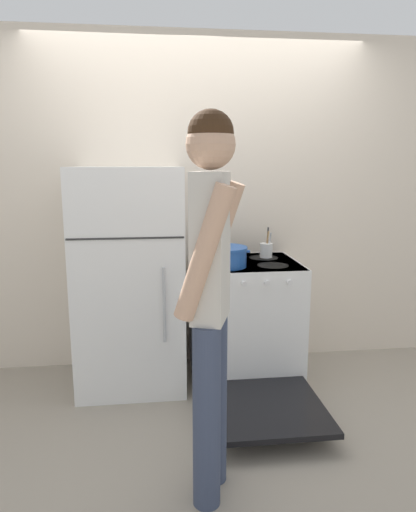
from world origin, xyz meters
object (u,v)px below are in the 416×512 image
at_px(refrigerator, 130,279).
at_px(dutch_oven_pot, 225,257).
at_px(stove_range, 245,322).
at_px(tea_kettle, 221,251).
at_px(person, 211,288).
at_px(utensil_jar, 266,250).

distance_m(refrigerator, dutch_oven_pot, 0.70).
xyz_separation_m(stove_range, tea_kettle, (-0.16, 0.17, 0.51)).
distance_m(dutch_oven_pot, tea_kettle, 0.27).
xyz_separation_m(dutch_oven_pot, person, (-0.24, -1.09, 0.08)).
height_order(dutch_oven_pot, person, person).
bearing_deg(refrigerator, dutch_oven_pot, -11.91).
bearing_deg(utensil_jar, stove_range, -136.76).
xyz_separation_m(tea_kettle, utensil_jar, (0.35, 0.01, -0.00)).
height_order(refrigerator, utensil_jar, refrigerator).
height_order(stove_range, tea_kettle, tea_kettle).
distance_m(refrigerator, person, 1.32).
relative_size(dutch_oven_pot, tea_kettle, 1.56).
distance_m(stove_range, dutch_oven_pot, 0.55).
height_order(refrigerator, dutch_oven_pot, refrigerator).
distance_m(tea_kettle, utensil_jar, 0.35).
height_order(stove_range, dutch_oven_pot, dutch_oven_pot).
bearing_deg(dutch_oven_pot, utensil_jar, 37.55).
distance_m(stove_range, tea_kettle, 0.56).
height_order(dutch_oven_pot, utensil_jar, utensil_jar).
distance_m(stove_range, person, 1.39).
height_order(tea_kettle, person, person).
bearing_deg(person, stove_range, -0.54).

